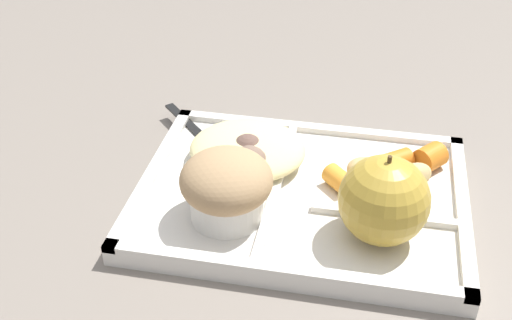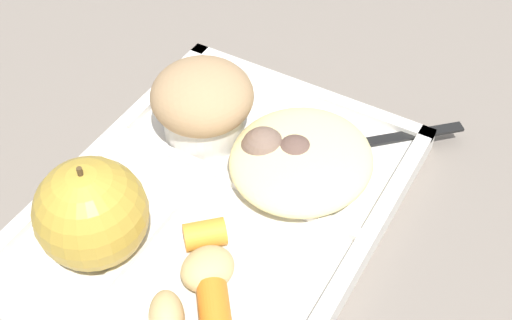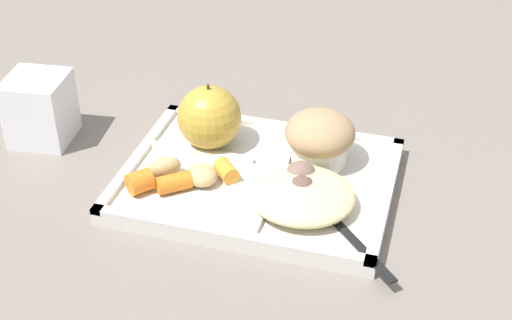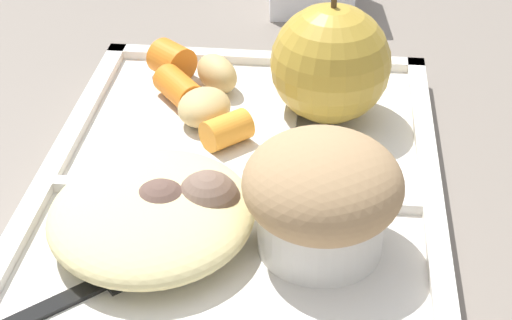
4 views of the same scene
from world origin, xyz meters
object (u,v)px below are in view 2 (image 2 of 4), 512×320
object	(u,v)px
green_apple	(91,213)
lunch_tray	(216,210)
plastic_fork	(363,143)
bran_muffin	(203,103)

from	to	relation	value
green_apple	lunch_tray	bearing A→B (deg)	-33.61
green_apple	plastic_fork	bearing A→B (deg)	-32.27
bran_muffin	plastic_fork	xyz separation A→B (m)	(0.05, -0.12, -0.03)
green_apple	bran_muffin	xyz separation A→B (m)	(0.13, 0.00, -0.01)
lunch_tray	plastic_fork	size ratio (longest dim) A/B	2.48
lunch_tray	green_apple	bearing A→B (deg)	146.39
bran_muffin	plastic_fork	distance (m)	0.13
bran_muffin	plastic_fork	world-z (taller)	bran_muffin
plastic_fork	green_apple	bearing A→B (deg)	147.73
lunch_tray	bran_muffin	distance (m)	0.09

